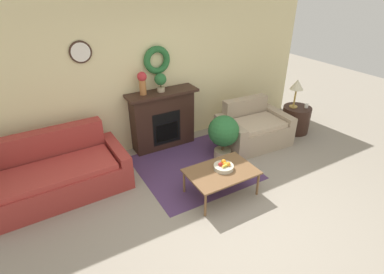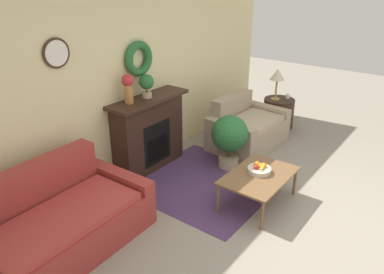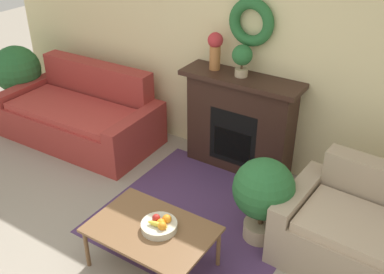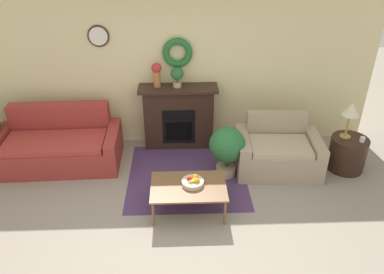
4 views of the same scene
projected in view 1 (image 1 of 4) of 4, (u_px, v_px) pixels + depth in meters
ground_plane at (229, 220)px, 4.04m from camera, size 16.00×16.00×0.00m
floor_rug at (194, 167)px, 5.15m from camera, size 1.80×1.78×0.01m
wall_back at (150, 75)px, 5.28m from camera, size 6.80×0.18×2.70m
fireplace at (163, 119)px, 5.56m from camera, size 1.30×0.41×1.10m
couch_left at (59, 174)px, 4.47m from camera, size 1.97×1.05×0.89m
loveseat_right at (253, 129)px, 5.77m from camera, size 1.33×0.95×0.82m
coffee_table at (221, 173)px, 4.37m from camera, size 1.00×0.68×0.41m
fruit_bowl at (224, 166)px, 4.39m from camera, size 0.30×0.30×0.12m
side_table_by_loveseat at (296, 119)px, 6.22m from camera, size 0.56×0.56×0.54m
table_lamp at (297, 86)px, 5.89m from camera, size 0.26×0.26×0.58m
mug at (306, 106)px, 6.06m from camera, size 0.08×0.08×0.08m
vase_on_mantel_left at (142, 81)px, 5.04m from camera, size 0.16×0.16×0.40m
potted_plant_on_mantel at (160, 81)px, 5.19m from camera, size 0.21×0.21×0.33m
potted_plant_floor_by_loveseat at (224, 133)px, 5.19m from camera, size 0.54×0.54×0.81m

